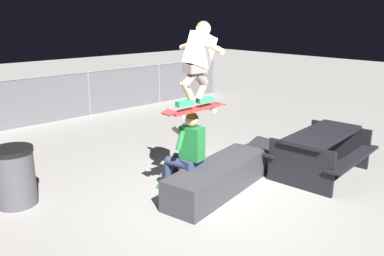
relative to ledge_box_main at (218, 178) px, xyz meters
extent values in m
plane|color=gray|center=(-0.20, -0.20, -0.23)|extent=(40.00, 40.00, 0.00)
cube|color=#38383D|center=(0.00, 0.00, 0.00)|extent=(2.17, 1.01, 0.46)
cube|color=#2D3856|center=(-0.38, 0.18, 0.29)|extent=(0.32, 0.20, 0.12)
cube|color=#1E7233|center=(-0.38, 0.18, 0.60)|extent=(0.26, 0.37, 0.50)
sphere|color=tan|center=(-0.38, 0.18, 0.95)|extent=(0.20, 0.20, 0.20)
sphere|color=#575819|center=(-0.38, 0.18, 0.97)|extent=(0.19, 0.19, 0.19)
cylinder|color=#1E7233|center=(-0.58, 0.20, 0.68)|extent=(0.20, 0.12, 0.29)
cylinder|color=tan|center=(-0.52, 0.32, 0.78)|extent=(0.25, 0.12, 0.19)
cylinder|color=#1E7233|center=(-0.19, 0.28, 0.68)|extent=(0.20, 0.12, 0.29)
cylinder|color=tan|center=(-0.29, 0.36, 0.78)|extent=(0.25, 0.12, 0.19)
cylinder|color=#2D3856|center=(-0.50, 0.36, 0.27)|extent=(0.22, 0.42, 0.14)
cylinder|color=#2D3856|center=(-0.54, 0.56, 0.02)|extent=(0.11, 0.11, 0.42)
cube|color=#2D9E66|center=(-0.55, 0.61, -0.19)|extent=(0.15, 0.27, 0.08)
cylinder|color=#2D3856|center=(-0.33, 0.40, 0.27)|extent=(0.22, 0.42, 0.14)
cylinder|color=#2D3856|center=(-0.37, 0.59, 0.02)|extent=(0.11, 0.11, 0.42)
cube|color=#2D9E66|center=(-0.38, 0.64, -0.19)|extent=(0.15, 0.27, 0.08)
cube|color=#B72D2D|center=(-0.44, 0.05, 1.15)|extent=(0.81, 0.25, 0.06)
cube|color=#B72D2D|center=(0.01, 0.02, 1.17)|extent=(0.13, 0.21, 0.05)
cube|color=#B72D2D|center=(-0.89, 0.08, 1.17)|extent=(0.13, 0.21, 0.06)
cube|color=#99999E|center=(-0.16, 0.03, 1.12)|extent=(0.07, 0.16, 0.03)
cylinder|color=white|center=(-0.15, 0.12, 1.10)|extent=(0.06, 0.03, 0.05)
cylinder|color=white|center=(-0.17, -0.06, 1.10)|extent=(0.06, 0.03, 0.05)
cube|color=#99999E|center=(-0.72, 0.07, 1.12)|extent=(0.07, 0.16, 0.03)
cylinder|color=white|center=(-0.71, 0.16, 1.10)|extent=(0.06, 0.03, 0.05)
cylinder|color=white|center=(-0.73, -0.02, 1.10)|extent=(0.06, 0.03, 0.05)
cube|color=#2D9E66|center=(-0.26, 0.04, 1.26)|extent=(0.27, 0.12, 0.08)
cube|color=#2D9E66|center=(-0.62, 0.06, 1.26)|extent=(0.27, 0.12, 0.08)
cylinder|color=tan|center=(-0.31, 0.04, 1.42)|extent=(0.24, 0.12, 0.31)
cylinder|color=slate|center=(-0.39, 0.04, 1.62)|extent=(0.34, 0.15, 0.33)
cylinder|color=tan|center=(-0.57, 0.06, 1.42)|extent=(0.24, 0.12, 0.31)
cylinder|color=slate|center=(-0.49, 0.05, 1.62)|extent=(0.34, 0.15, 0.33)
cube|color=slate|center=(-0.44, 0.05, 1.72)|extent=(0.31, 0.22, 0.12)
cube|color=white|center=(-0.36, 0.04, 1.96)|extent=(0.46, 0.25, 0.52)
sphere|color=tan|center=(-0.30, 0.04, 2.24)|extent=(0.20, 0.20, 0.20)
cylinder|color=tan|center=(-0.33, 0.26, 2.02)|extent=(0.11, 0.45, 0.19)
cylinder|color=tan|center=(-0.35, -0.18, 2.02)|extent=(0.11, 0.45, 0.19)
cube|color=#28282D|center=(1.62, 0.44, -0.20)|extent=(1.10, 0.94, 0.06)
cube|color=#28282D|center=(1.62, 0.44, -0.14)|extent=(1.06, 0.94, 0.36)
cube|color=#28282D|center=(1.62, 0.89, -0.15)|extent=(0.97, 0.08, 0.17)
cube|color=#28282D|center=(1.62, -0.01, -0.15)|extent=(0.97, 0.08, 0.17)
cube|color=black|center=(1.81, -0.69, 0.49)|extent=(1.76, 0.87, 0.06)
cube|color=black|center=(1.76, -0.14, 0.19)|extent=(1.72, 0.41, 0.04)
cube|color=black|center=(1.87, -1.24, 0.19)|extent=(1.72, 0.41, 0.04)
cube|color=black|center=(2.58, -0.61, 0.13)|extent=(0.17, 1.10, 0.72)
cube|color=black|center=(1.05, -0.77, 0.13)|extent=(0.17, 1.10, 0.72)
cylinder|color=#47474C|center=(-2.44, 1.68, 0.17)|extent=(0.56, 0.56, 0.80)
cylinder|color=black|center=(-2.44, 1.68, 0.59)|extent=(0.59, 0.59, 0.06)
cylinder|color=slate|center=(1.00, 5.79, 0.36)|extent=(0.05, 0.05, 1.18)
cylinder|color=slate|center=(3.40, 5.79, 0.36)|extent=(0.05, 0.05, 1.18)
cylinder|color=slate|center=(5.80, 5.79, 0.36)|extent=(0.05, 0.05, 1.18)
cylinder|color=slate|center=(-0.20, 5.79, 0.94)|extent=(12.00, 0.04, 0.04)
cube|color=#59595E|center=(-0.20, 5.79, 0.36)|extent=(12.00, 0.01, 1.18)
camera|label=1|loc=(-4.15, -3.92, 2.42)|focal=37.33mm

